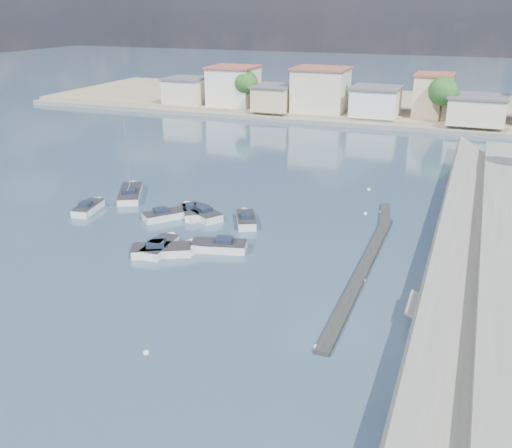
{
  "coord_description": "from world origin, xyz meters",
  "views": [
    {
      "loc": [
        14.3,
        -33.33,
        20.92
      ],
      "look_at": [
        -4.11,
        14.02,
        1.4
      ],
      "focal_mm": 40.0,
      "sensor_mm": 36.0,
      "label": 1
    }
  ],
  "objects": [
    {
      "name": "ground",
      "position": [
        0.0,
        40.0,
        0.0
      ],
      "size": [
        400.0,
        400.0,
        0.0
      ],
      "primitive_type": "plane",
      "color": "#2B3F57",
      "rests_on": "ground"
    },
    {
      "name": "seawall_walkway",
      "position": [
        18.5,
        13.0,
        0.9
      ],
      "size": [
        5.0,
        90.0,
        1.8
      ],
      "primitive_type": "cube",
      "color": "slate",
      "rests_on": "ground"
    },
    {
      "name": "breakwater",
      "position": [
        6.9,
        12.69,
        0.17
      ],
      "size": [
        2.0,
        31.02,
        0.35
      ],
      "color": "black",
      "rests_on": "ground"
    },
    {
      "name": "far_shore_land",
      "position": [
        0.0,
        92.0,
        0.7
      ],
      "size": [
        160.0,
        40.0,
        1.4
      ],
      "primitive_type": "cube",
      "color": "gray",
      "rests_on": "ground"
    },
    {
      "name": "far_shore_quay",
      "position": [
        0.0,
        71.0,
        0.4
      ],
      "size": [
        160.0,
        2.5,
        0.8
      ],
      "primitive_type": "cube",
      "color": "slate",
      "rests_on": "ground"
    },
    {
      "name": "far_town",
      "position": [
        10.71,
        76.92,
        4.93
      ],
      "size": [
        113.01,
        12.8,
        8.35
      ],
      "color": "beige",
      "rests_on": "far_shore_land"
    },
    {
      "name": "shore_trees",
      "position": [
        8.34,
        68.11,
        6.22
      ],
      "size": [
        74.56,
        38.32,
        7.92
      ],
      "color": "#38281E",
      "rests_on": "ground"
    },
    {
      "name": "motorboat_a",
      "position": [
        -11.11,
        8.07,
        0.38
      ],
      "size": [
        2.17,
        5.27,
        1.48
      ],
      "color": "white",
      "rests_on": "ground"
    },
    {
      "name": "motorboat_b",
      "position": [
        -14.68,
        15.51,
        0.38
      ],
      "size": [
        4.28,
        4.58,
        1.48
      ],
      "color": "white",
      "rests_on": "ground"
    },
    {
      "name": "motorboat_c",
      "position": [
        -11.94,
        17.56,
        0.38
      ],
      "size": [
        5.78,
        4.73,
        1.48
      ],
      "color": "white",
      "rests_on": "ground"
    },
    {
      "name": "motorboat_d",
      "position": [
        -6.45,
        9.89,
        0.38
      ],
      "size": [
        5.72,
        3.25,
        1.48
      ],
      "color": "white",
      "rests_on": "ground"
    },
    {
      "name": "motorboat_e",
      "position": [
        -23.79,
        14.57,
        0.38
      ],
      "size": [
        2.58,
        5.18,
        1.48
      ],
      "color": "white",
      "rests_on": "ground"
    },
    {
      "name": "motorboat_f",
      "position": [
        -6.53,
        17.37,
        0.38
      ],
      "size": [
        3.57,
        4.89,
        1.48
      ],
      "color": "white",
      "rests_on": "ground"
    },
    {
      "name": "motorboat_g",
      "position": [
        -12.6,
        16.84,
        0.38
      ],
      "size": [
        3.35,
        4.09,
        1.48
      ],
      "color": "white",
      "rests_on": "ground"
    },
    {
      "name": "motorboat_h",
      "position": [
        -10.29,
        7.35,
        0.38
      ],
      "size": [
        5.74,
        4.25,
        1.48
      ],
      "color": "white",
      "rests_on": "ground"
    },
    {
      "name": "sailboat",
      "position": [
        -22.47,
        20.61,
        0.4
      ],
      "size": [
        5.27,
        7.3,
        9.0
      ],
      "color": "white",
      "rests_on": "ground"
    },
    {
      "name": "mooring_buoys",
      "position": [
        3.95,
        13.79,
        0.05
      ],
      "size": [
        11.36,
        40.33,
        0.39
      ],
      "color": "white",
      "rests_on": "ground"
    }
  ]
}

